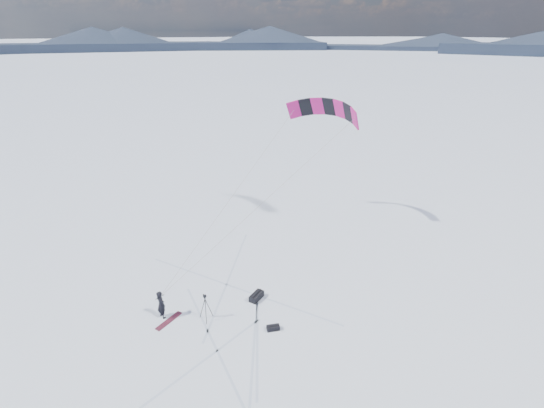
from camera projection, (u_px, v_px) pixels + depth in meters
ground at (199, 325)px, 20.71m from camera, size 1800.00×1800.00×0.00m
horizon_hills at (194, 281)px, 19.57m from camera, size 704.00×704.42×8.00m
snow_tracks at (190, 334)px, 20.11m from camera, size 14.76×10.25×0.01m
snowkiter at (163, 317)px, 21.33m from camera, size 0.54×0.69×1.65m
snowboard at (169, 321)px, 21.00m from camera, size 1.66×0.98×0.04m
tripod at (205, 304)px, 20.75m from camera, size 0.67×0.73×1.57m
gear_bag_a at (257, 296)px, 22.66m from camera, size 1.06×0.84×0.43m
gear_bag_b at (273, 328)px, 20.35m from camera, size 0.73×0.54×0.30m
power_kite at (325, 111)px, 29.00m from camera, size 16.29×7.78×8.38m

